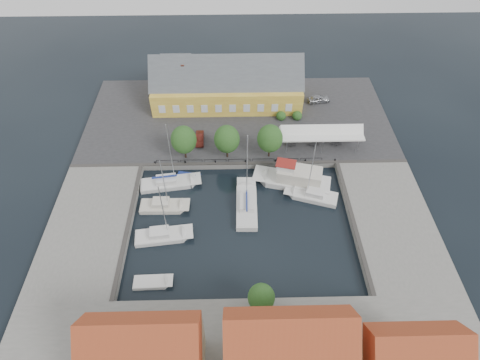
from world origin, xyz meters
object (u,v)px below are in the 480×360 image
Objects in this scene: car_red at (200,138)px; west_boat_c at (163,236)px; tent_canopy at (322,134)px; trawler at (295,179)px; east_boat_a at (312,196)px; west_boat_a at (169,184)px; west_boat_b at (164,207)px; warehouse at (224,86)px; launch_sw at (153,283)px; launch_nw at (188,177)px; car_silver at (319,99)px; center_sailboat at (247,205)px.

car_red is 20.38m from west_boat_c.
trawler is at bearing -122.95° from tent_canopy.
east_boat_a is 0.93× the size of west_boat_a.
east_boat_a is (-2.76, -10.98, -3.42)m from tent_canopy.
west_boat_b is at bearing -94.40° from west_boat_a.
west_boat_c is (-20.05, -10.19, -0.76)m from trawler.
warehouse is 24.92m from trawler.
car_red is 0.74× the size of launch_sw.
trawler is (15.62, -9.66, -0.63)m from car_red.
tent_canopy is 28.90m from west_boat_b.
trawler is at bearing -5.62° from launch_nw.
west_boat_a reaches higher than car_silver.
west_boat_a is 1.14× the size of west_boat_c.
center_sailboat is 12.64m from west_boat_b.
car_red is 16.38m from center_sailboat.
center_sailboat is 1.24× the size of west_boat_c.
launch_sw is (-20.57, -17.48, -0.93)m from trawler.
west_boat_a is at bearing -152.56° from launch_nw.
west_boat_a is 3.12× the size of launch_nw.
west_boat_a is (-4.52, -9.47, -1.37)m from car_red.
west_boat_b is at bearing -175.70° from east_boat_a.
west_boat_c is at bearing -105.12° from warehouse.
launch_nw is at bearing 76.61° from west_boat_c.
tent_canopy is at bearing -5.60° from car_red.
warehouse is 2.06× the size of center_sailboat.
warehouse reaches higher than launch_nw.
car_silver is at bearing 25.43° from car_red.
east_boat_a reaches higher than west_boat_c.
tent_canopy reaches higher than launch_sw.
west_boat_b is at bearing -167.19° from trawler.
launch_nw is (-22.44, -6.35, -3.59)m from tent_canopy.
launch_nw is (2.92, 1.51, -0.18)m from west_boat_a.
car_red is 22.07m from east_boat_a.
car_red is 0.31× the size of west_boat_a.
car_silver is 29.81m from center_sailboat.
tent_canopy is 1.10× the size of west_boat_a.
east_boat_a is 27.23m from launch_sw.
tent_canopy is at bearing -39.86° from warehouse.
trawler is (-5.21, -8.04, -2.67)m from tent_canopy.
east_boat_a is at bearing 9.79° from center_sailboat.
trawler reaches higher than tent_canopy.
launch_sw is 19.47m from launch_nw.
east_boat_a is (2.45, -2.94, -0.75)m from trawler.
west_boat_a reaches higher than car_red.
launch_sw is at bearing -134.86° from center_sailboat.
car_red is at bearing 148.28° from trawler.
west_boat_a is at bearing 88.59° from launch_sw.
west_boat_c is (-12.18, -5.47, -0.10)m from center_sailboat.
center_sailboat is at bearing -21.79° from west_boat_a.
west_boat_a is at bearing 117.39° from car_silver.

